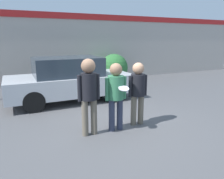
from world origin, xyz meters
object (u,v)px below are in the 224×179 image
Objects in this scene: person_right at (138,88)px; person_left at (89,90)px; parked_car_near at (70,79)px; shrub at (114,68)px; person_middle_with_frisbee at (116,91)px.

person_left is at bearing -176.11° from person_right.
person_right is at bearing -71.11° from parked_car_near.
shrub is (2.04, 5.74, -0.25)m from person_right.
shrub is (2.72, 5.85, -0.28)m from person_middle_with_frisbee.
parked_car_near is at bearing 84.03° from person_left.
person_right reaches higher than parked_car_near.
shrub is at bearing 41.51° from parked_car_near.
person_middle_with_frisbee reaches higher than person_right.
person_right is 3.20m from parked_car_near.
person_left is 0.69m from person_middle_with_frisbee.
parked_car_near is (-0.35, 3.13, -0.22)m from person_middle_with_frisbee.
person_right is (0.68, 0.11, -0.02)m from person_middle_with_frisbee.
parked_car_near is at bearing 108.89° from person_right.
person_left is at bearing 178.87° from person_middle_with_frisbee.
person_middle_with_frisbee is at bearing -83.53° from parked_car_near.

